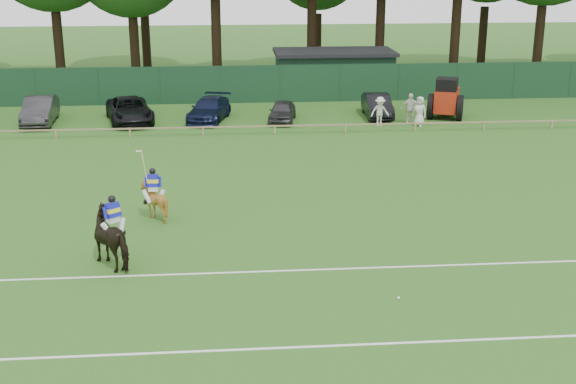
{
  "coord_description": "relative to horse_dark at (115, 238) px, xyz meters",
  "views": [
    {
      "loc": [
        -1.74,
        -23.92,
        10.1
      ],
      "look_at": [
        0.5,
        3.0,
        1.4
      ],
      "focal_mm": 48.0,
      "sensor_mm": 36.0,
      "label": 1
    }
  ],
  "objects": [
    {
      "name": "hatch_grey",
      "position": [
        7.12,
        21.12,
        -0.33
      ],
      "size": [
        2.05,
        3.81,
        1.23
      ],
      "primitive_type": "imported",
      "rotation": [
        0.0,
        0.0,
        -0.17
      ],
      "color": "#323134",
      "rests_on": "ground"
    },
    {
      "name": "rider_chestnut",
      "position": [
        0.91,
        4.4,
        0.45
      ],
      "size": [
        0.94,
        0.59,
        2.05
      ],
      "rotation": [
        0.0,
        0.0,
        3.1
      ],
      "color": "silver",
      "rests_on": "ground"
    },
    {
      "name": "pitch_lines",
      "position": [
        5.46,
        -3.5,
        -0.94
      ],
      "size": [
        60.0,
        5.1,
        0.01
      ],
      "color": "silver",
      "rests_on": "ground"
    },
    {
      "name": "pitch_rail",
      "position": [
        5.46,
        18.0,
        -0.5
      ],
      "size": [
        62.1,
        0.1,
        0.5
      ],
      "color": "#997F5B",
      "rests_on": "ground"
    },
    {
      "name": "estate_black",
      "position": [
        13.04,
        21.93,
        -0.25
      ],
      "size": [
        1.63,
        4.28,
        1.4
      ],
      "primitive_type": "imported",
      "rotation": [
        0.0,
        0.0,
        -0.04
      ],
      "color": "black",
      "rests_on": "ground"
    },
    {
      "name": "spectator_mid",
      "position": [
        14.57,
        19.88,
        -0.03
      ],
      "size": [
        1.12,
        0.58,
        1.82
      ],
      "primitive_type": "imported",
      "rotation": [
        0.0,
        0.0,
        -0.13
      ],
      "color": "silver",
      "rests_on": "ground"
    },
    {
      "name": "spectator_right",
      "position": [
        15.0,
        19.3,
        -0.08
      ],
      "size": [
        1.01,
        0.95,
        1.73
      ],
      "primitive_type": "imported",
      "rotation": [
        0.0,
        0.0,
        -0.66
      ],
      "color": "silver",
      "rests_on": "ground"
    },
    {
      "name": "suv_black",
      "position": [
        -1.94,
        21.73,
        -0.22
      ],
      "size": [
        3.55,
        5.64,
        1.45
      ],
      "primitive_type": "imported",
      "rotation": [
        0.0,
        0.0,
        0.23
      ],
      "color": "black",
      "rests_on": "ground"
    },
    {
      "name": "tree_row",
      "position": [
        7.46,
        35.0,
        -0.95
      ],
      "size": [
        96.0,
        12.0,
        21.0
      ],
      "primitive_type": null,
      "color": "#26561C",
      "rests_on": "ground"
    },
    {
      "name": "horse_chestnut",
      "position": [
        0.91,
        4.41,
        -0.23
      ],
      "size": [
        1.2,
        1.34,
        1.43
      ],
      "primitive_type": "imported",
      "rotation": [
        0.0,
        0.0,
        3.1
      ],
      "color": "brown",
      "rests_on": "ground"
    },
    {
      "name": "sedan_grey",
      "position": [
        -7.19,
        21.79,
        -0.16
      ],
      "size": [
        1.94,
        4.84,
        1.56
      ],
      "primitive_type": "imported",
      "rotation": [
        0.0,
        0.0,
        0.06
      ],
      "color": "#29292B",
      "rests_on": "ground"
    },
    {
      "name": "ground",
      "position": [
        5.46,
        -0.0,
        -0.95
      ],
      "size": [
        160.0,
        160.0,
        0.0
      ],
      "primitive_type": "plane",
      "color": "#1E4C14",
      "rests_on": "ground"
    },
    {
      "name": "utility_shed",
      "position": [
        11.46,
        30.0,
        0.59
      ],
      "size": [
        8.4,
        4.4,
        3.04
      ],
      "color": "#14331E",
      "rests_on": "ground"
    },
    {
      "name": "perimeter_fence",
      "position": [
        5.46,
        27.0,
        0.3
      ],
      "size": [
        92.08,
        0.08,
        2.5
      ],
      "color": "#14351E",
      "rests_on": "ground"
    },
    {
      "name": "horse_dark",
      "position": [
        0.0,
        0.0,
        0.0
      ],
      "size": [
        2.2,
        2.38,
        1.89
      ],
      "primitive_type": "imported",
      "rotation": [
        0.0,
        0.0,
        3.82
      ],
      "color": "black",
      "rests_on": "ground"
    },
    {
      "name": "spectator_left",
      "position": [
        12.71,
        19.55,
        -0.1
      ],
      "size": [
        1.16,
        0.74,
        1.7
      ],
      "primitive_type": "imported",
      "rotation": [
        0.0,
        0.0,
        0.1
      ],
      "color": "beige",
      "rests_on": "ground"
    },
    {
      "name": "tractor",
      "position": [
        17.16,
        21.35,
        0.22
      ],
      "size": [
        2.86,
        3.42,
        2.46
      ],
      "rotation": [
        0.0,
        0.0,
        -0.36
      ],
      "color": "#A5230F",
      "rests_on": "ground"
    },
    {
      "name": "rider_dark",
      "position": [
        0.01,
        -0.01,
        0.81
      ],
      "size": [
        0.81,
        0.7,
        1.41
      ],
      "rotation": [
        0.0,
        0.0,
        3.82
      ],
      "color": "silver",
      "rests_on": "ground"
    },
    {
      "name": "sedan_navy",
      "position": [
        2.77,
        21.77,
        -0.26
      ],
      "size": [
        2.98,
        5.02,
        1.36
      ],
      "primitive_type": "imported",
      "rotation": [
        0.0,
        0.0,
        -0.24
      ],
      "color": "#101732",
      "rests_on": "ground"
    },
    {
      "name": "polo_ball",
      "position": [
        8.75,
        -3.38,
        -0.9
      ],
      "size": [
        0.09,
        0.09,
        0.09
      ],
      "primitive_type": "sphere",
      "color": "silver",
      "rests_on": "ground"
    }
  ]
}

